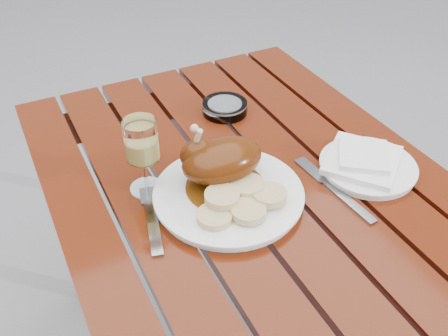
# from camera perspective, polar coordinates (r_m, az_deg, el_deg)

# --- Properties ---
(table) EXTENTS (0.80, 1.20, 0.75)m
(table) POSITION_cam_1_polar(r_m,az_deg,el_deg) (1.30, 3.69, -15.69)
(table) COLOR #65240C
(table) RESTS_ON ground
(dinner_plate) EXTENTS (0.38, 0.38, 0.02)m
(dinner_plate) POSITION_cam_1_polar(r_m,az_deg,el_deg) (1.01, 0.52, -3.11)
(dinner_plate) COLOR white
(dinner_plate) RESTS_ON table
(roast_duck) EXTENTS (0.17, 0.17, 0.12)m
(roast_duck) POSITION_cam_1_polar(r_m,az_deg,el_deg) (1.00, -0.59, 0.87)
(roast_duck) COLOR #532B09
(roast_duck) RESTS_ON dinner_plate
(bread_dumplings) EXTENTS (0.19, 0.13, 0.03)m
(bread_dumplings) POSITION_cam_1_polar(r_m,az_deg,el_deg) (0.96, 1.90, -3.75)
(bread_dumplings) COLOR tan
(bread_dumplings) RESTS_ON dinner_plate
(wine_glass) EXTENTS (0.08, 0.08, 0.17)m
(wine_glass) POSITION_cam_1_polar(r_m,az_deg,el_deg) (1.00, -9.20, 1.28)
(wine_glass) COLOR #E7D269
(wine_glass) RESTS_ON table
(side_plate) EXTENTS (0.26, 0.26, 0.02)m
(side_plate) POSITION_cam_1_polar(r_m,az_deg,el_deg) (1.12, 16.10, 0.13)
(side_plate) COLOR white
(side_plate) RESTS_ON table
(napkin) EXTENTS (0.21, 0.21, 0.01)m
(napkin) POSITION_cam_1_polar(r_m,az_deg,el_deg) (1.12, 15.52, 0.88)
(napkin) COLOR white
(napkin) RESTS_ON side_plate
(ashtray) EXTENTS (0.12, 0.12, 0.03)m
(ashtray) POSITION_cam_1_polar(r_m,az_deg,el_deg) (1.27, 0.09, 6.93)
(ashtray) COLOR #B2B7BC
(ashtray) RESTS_ON table
(fork) EXTENTS (0.06, 0.17, 0.01)m
(fork) POSITION_cam_1_polar(r_m,az_deg,el_deg) (0.97, -8.14, -6.17)
(fork) COLOR gray
(fork) RESTS_ON table
(knife) EXTENTS (0.03, 0.20, 0.01)m
(knife) POSITION_cam_1_polar(r_m,az_deg,el_deg) (1.05, 13.04, -2.85)
(knife) COLOR gray
(knife) RESTS_ON table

